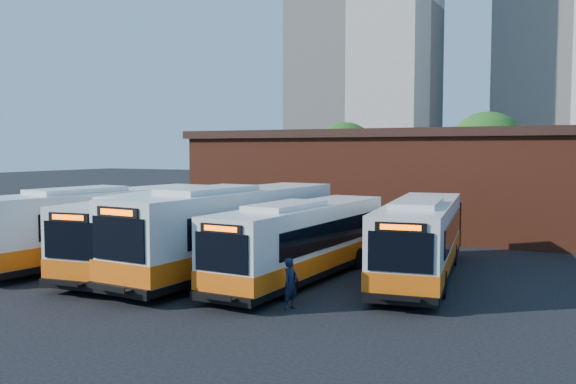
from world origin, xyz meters
The scene contains 11 objects.
ground centered at (0.00, 0.00, 0.00)m, with size 220.00×220.00×0.00m, color black.
bus_farwest centered at (-10.28, 2.16, 1.59)m, with size 4.17×13.06×3.51m.
bus_west centered at (-7.08, 2.17, 1.52)m, with size 3.85×12.49×3.36m.
bus_midwest centered at (-3.73, 2.74, 1.68)m, with size 3.71×13.70×3.69m.
bus_mideast centered at (-0.37, 2.64, 1.45)m, with size 2.92×11.78×3.18m.
bus_east centered at (3.75, 5.11, 1.48)m, with size 4.03×12.14×3.26m.
transit_worker centered at (1.22, -1.68, 0.84)m, with size 0.61×0.40×1.68m, color black.
depot_building centered at (0.00, 20.00, 3.26)m, with size 28.60×12.60×6.40m.
tree_west centered at (-10.00, 32.00, 4.64)m, with size 6.00×6.00×7.65m.
tree_mid centered at (2.00, 34.00, 5.08)m, with size 6.56×6.56×8.36m.
tower_left centered at (-22.00, 72.00, 27.84)m, with size 20.00×18.00×56.20m.
Camera 1 is at (9.85, -19.19, 5.20)m, focal length 38.00 mm.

